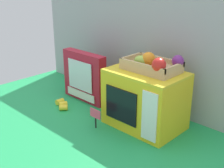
% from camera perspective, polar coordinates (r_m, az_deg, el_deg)
% --- Properties ---
extents(ground_plane, '(1.70, 1.70, 0.00)m').
position_cam_1_polar(ground_plane, '(1.64, -0.16, -5.71)').
color(ground_plane, '#219E54').
rests_on(ground_plane, ground).
extents(display_back_panel, '(1.61, 0.03, 0.63)m').
position_cam_1_polar(display_back_panel, '(1.70, 5.59, 6.56)').
color(display_back_panel, '#A0A3A8').
rests_on(display_back_panel, ground).
extents(toy_microwave, '(0.36, 0.26, 0.28)m').
position_cam_1_polar(toy_microwave, '(1.47, 6.30, -2.87)').
color(toy_microwave, yellow).
rests_on(toy_microwave, ground).
extents(food_groups_crate, '(0.26, 0.18, 0.09)m').
position_cam_1_polar(food_groups_crate, '(1.41, 7.77, 3.63)').
color(food_groups_crate, tan).
rests_on(food_groups_crate, toy_microwave).
extents(cookie_set_box, '(0.31, 0.06, 0.29)m').
position_cam_1_polar(cookie_set_box, '(1.77, -5.28, 1.38)').
color(cookie_set_box, '#B2192D').
rests_on(cookie_set_box, ground).
extents(price_sign, '(0.07, 0.01, 0.10)m').
position_cam_1_polar(price_sign, '(1.47, -3.17, -6.00)').
color(price_sign, black).
rests_on(price_sign, ground).
extents(loose_toy_banana, '(0.12, 0.09, 0.03)m').
position_cam_1_polar(loose_toy_banana, '(1.73, -9.42, -3.84)').
color(loose_toy_banana, yellow).
rests_on(loose_toy_banana, ground).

